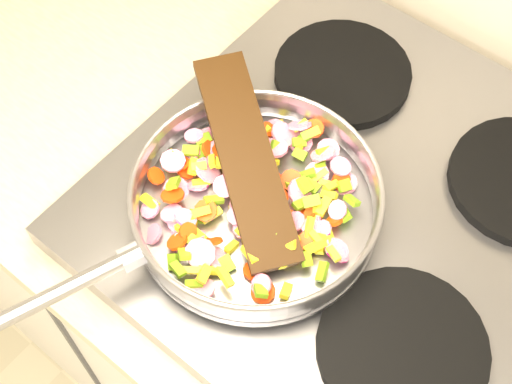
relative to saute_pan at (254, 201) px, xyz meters
The scene contains 7 objects.
cooktop 0.16m from the saute_pan, 51.37° to the left, with size 0.60×0.60×0.04m, color #939399.
grate_fl 0.07m from the saute_pan, 151.97° to the right, with size 0.19×0.19×0.02m, color black.
grate_fr 0.24m from the saute_pan, ahead, with size 0.19×0.19×0.02m, color black.
grate_bl 0.26m from the saute_pan, 100.90° to the left, with size 0.19×0.19×0.02m, color black.
saute_pan is the anchor object (origin of this frame).
vegetable_heap 0.02m from the saute_pan, 140.17° to the left, with size 0.27×0.29×0.05m.
wooden_spatula 0.05m from the saute_pan, 140.60° to the left, with size 0.28×0.06×0.01m, color black.
Camera 1 is at (-0.52, 1.22, 1.70)m, focal length 50.00 mm.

